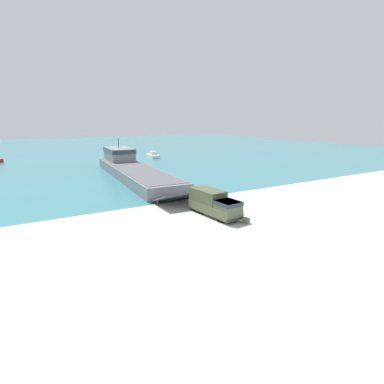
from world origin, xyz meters
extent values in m
plane|color=#B7B5AD|center=(0.00, 0.00, 0.00)|extent=(240.00, 240.00, 0.00)
cube|color=teal|center=(0.00, 96.11, 0.00)|extent=(240.00, 180.00, 0.01)
cube|color=gray|center=(-1.40, 26.86, 1.07)|extent=(10.16, 39.90, 2.15)
cube|color=#56565B|center=(-1.40, 26.86, 2.19)|extent=(9.45, 38.28, 0.08)
cube|color=gray|center=(-0.54, 40.55, 3.68)|extent=(6.08, 11.37, 3.06)
cube|color=#28333D|center=(-0.54, 40.55, 4.60)|extent=(6.24, 11.49, 0.92)
cylinder|color=#3F3F42|center=(-0.54, 40.55, 6.41)|extent=(0.16, 0.16, 2.40)
cube|color=#56565B|center=(-2.80, 4.41, 1.14)|extent=(6.89, 5.94, 2.17)
cube|color=#566042|center=(-1.29, -2.43, 0.92)|extent=(3.26, 8.13, 1.12)
cube|color=#566042|center=(-1.06, -5.04, 1.97)|extent=(2.65, 2.90, 0.99)
cube|color=#28333D|center=(-1.06, -5.04, 2.22)|extent=(2.73, 2.93, 0.50)
cube|color=#495236|center=(-1.41, -1.08, 2.33)|extent=(2.90, 5.24, 1.70)
cube|color=#2D2D2D|center=(-0.95, -6.30, 0.51)|extent=(2.64, 0.47, 0.32)
cylinder|color=black|center=(0.01, -4.78, 0.55)|extent=(0.44, 1.14, 1.11)
cylinder|color=black|center=(-2.16, -4.98, 0.55)|extent=(0.44, 1.14, 1.11)
cylinder|color=black|center=(-0.37, -0.43, 0.55)|extent=(0.44, 1.14, 1.11)
cylinder|color=black|center=(-2.54, -0.62, 0.55)|extent=(0.44, 1.14, 1.11)
cylinder|color=black|center=(-0.47, 0.67, 0.55)|extent=(0.44, 1.14, 1.11)
cylinder|color=black|center=(-2.64, 0.48, 0.55)|extent=(0.44, 1.14, 1.11)
cylinder|color=#6B664C|center=(1.59, -3.62, 0.43)|extent=(0.14, 0.14, 0.86)
cylinder|color=#6B664C|center=(1.73, -3.51, 0.43)|extent=(0.14, 0.14, 0.86)
cube|color=#6B664C|center=(1.66, -3.57, 1.20)|extent=(0.49, 0.46, 0.68)
sphere|color=tan|center=(1.66, -3.57, 1.66)|extent=(0.23, 0.23, 0.23)
cube|color=white|center=(15.44, 57.35, 0.51)|extent=(3.18, 7.09, 1.03)
cube|color=silver|center=(15.39, 56.84, 1.59)|extent=(1.96, 2.22, 1.13)
cylinder|color=#333338|center=(-5.63, 5.49, 0.32)|extent=(0.30, 0.30, 0.64)
sphere|color=#333338|center=(-5.63, 5.49, 0.73)|extent=(0.34, 0.34, 0.34)
cube|color=#566042|center=(0.29, -6.81, 0.32)|extent=(0.84, 0.92, 0.63)
camera|label=1|loc=(-22.06, -32.68, 11.93)|focal=28.00mm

